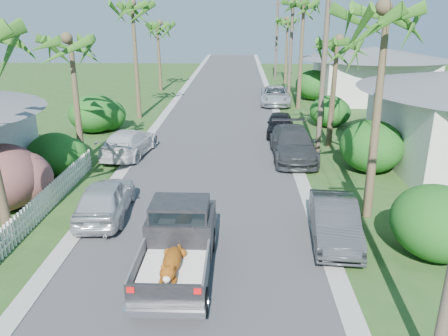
{
  "coord_description": "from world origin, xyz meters",
  "views": [
    {
      "loc": [
        1.39,
        -9.48,
        7.28
      ],
      "look_at": [
        0.8,
        7.15,
        1.4
      ],
      "focal_mm": 35.0,
      "sensor_mm": 36.0,
      "label": 1
    }
  ],
  "objects_px": {
    "pickup_truck": "(180,237)",
    "palm_l_d": "(157,23)",
    "utility_pole_b": "(323,71)",
    "utility_pole_d": "(277,39)",
    "parked_car_rd": "(275,96)",
    "palm_r_d": "(288,19)",
    "parked_car_rn": "(335,221)",
    "palm_l_c": "(132,4)",
    "palm_r_c": "(304,2)",
    "parked_car_ln": "(105,199)",
    "palm_r_a": "(389,9)",
    "parked_car_rm": "(293,144)",
    "utility_pole_c": "(291,48)",
    "palm_l_b": "(69,39)",
    "house_right_far": "(371,76)",
    "parked_car_rf": "(280,124)",
    "palm_r_b": "(337,40)",
    "parked_car_lf": "(129,143)"
  },
  "relations": [
    {
      "from": "palm_l_c",
      "to": "utility_pole_b",
      "type": "relative_size",
      "value": 1.02
    },
    {
      "from": "pickup_truck",
      "to": "palm_r_c",
      "type": "bearing_deg",
      "value": 74.73
    },
    {
      "from": "parked_car_rn",
      "to": "utility_pole_b",
      "type": "xyz_separation_m",
      "value": [
        0.96,
        9.11,
        3.91
      ]
    },
    {
      "from": "palm_l_b",
      "to": "palm_r_a",
      "type": "height_order",
      "value": "palm_r_a"
    },
    {
      "from": "parked_car_rd",
      "to": "house_right_far",
      "type": "xyz_separation_m",
      "value": [
        8.55,
        2.41,
        1.37
      ]
    },
    {
      "from": "palm_r_a",
      "to": "utility_pole_b",
      "type": "bearing_deg",
      "value": 95.71
    },
    {
      "from": "parked_car_rn",
      "to": "parked_car_rd",
      "type": "height_order",
      "value": "parked_car_rd"
    },
    {
      "from": "palm_l_d",
      "to": "utility_pole_b",
      "type": "bearing_deg",
      "value": -60.05
    },
    {
      "from": "parked_car_ln",
      "to": "house_right_far",
      "type": "relative_size",
      "value": 0.47
    },
    {
      "from": "parked_car_rm",
      "to": "palm_l_c",
      "type": "bearing_deg",
      "value": 137.94
    },
    {
      "from": "palm_l_b",
      "to": "palm_l_c",
      "type": "bearing_deg",
      "value": 85.43
    },
    {
      "from": "palm_l_c",
      "to": "palm_r_c",
      "type": "relative_size",
      "value": 0.98
    },
    {
      "from": "parked_car_rf",
      "to": "palm_r_a",
      "type": "height_order",
      "value": "palm_r_a"
    },
    {
      "from": "parked_car_ln",
      "to": "parked_car_lf",
      "type": "xyz_separation_m",
      "value": [
        -0.92,
        7.58,
        -0.02
      ]
    },
    {
      "from": "palm_l_c",
      "to": "palm_l_d",
      "type": "relative_size",
      "value": 1.19
    },
    {
      "from": "palm_l_b",
      "to": "utility_pole_c",
      "type": "bearing_deg",
      "value": 52.22
    },
    {
      "from": "palm_l_c",
      "to": "parked_car_rm",
      "type": "bearing_deg",
      "value": -41.74
    },
    {
      "from": "utility_pole_d",
      "to": "parked_car_ln",
      "type": "bearing_deg",
      "value": -103.78
    },
    {
      "from": "parked_car_rf",
      "to": "parked_car_ln",
      "type": "relative_size",
      "value": 0.94
    },
    {
      "from": "palm_l_b",
      "to": "utility_pole_c",
      "type": "height_order",
      "value": "utility_pole_c"
    },
    {
      "from": "parked_car_ln",
      "to": "palm_l_d",
      "type": "height_order",
      "value": "palm_l_d"
    },
    {
      "from": "parked_car_ln",
      "to": "palm_r_b",
      "type": "xyz_separation_m",
      "value": [
        10.21,
        9.57,
        5.22
      ]
    },
    {
      "from": "parked_car_rn",
      "to": "parked_car_ln",
      "type": "height_order",
      "value": "parked_car_ln"
    },
    {
      "from": "parked_car_ln",
      "to": "palm_l_b",
      "type": "relative_size",
      "value": 0.58
    },
    {
      "from": "parked_car_rn",
      "to": "utility_pole_d",
      "type": "xyz_separation_m",
      "value": [
        0.96,
        39.11,
        3.91
      ]
    },
    {
      "from": "parked_car_rm",
      "to": "parked_car_rd",
      "type": "bearing_deg",
      "value": 88.91
    },
    {
      "from": "utility_pole_b",
      "to": "utility_pole_d",
      "type": "bearing_deg",
      "value": 90.0
    },
    {
      "from": "parked_car_rf",
      "to": "house_right_far",
      "type": "relative_size",
      "value": 0.45
    },
    {
      "from": "parked_car_rm",
      "to": "palm_r_d",
      "type": "bearing_deg",
      "value": 84.94
    },
    {
      "from": "palm_l_d",
      "to": "utility_pole_d",
      "type": "xyz_separation_m",
      "value": [
        12.1,
        9.0,
        -1.84
      ]
    },
    {
      "from": "palm_l_b",
      "to": "palm_r_a",
      "type": "relative_size",
      "value": 0.85
    },
    {
      "from": "palm_r_c",
      "to": "utility_pole_d",
      "type": "xyz_separation_m",
      "value": [
        -0.6,
        17.0,
        -3.51
      ]
    },
    {
      "from": "parked_car_rf",
      "to": "house_right_far",
      "type": "height_order",
      "value": "house_right_far"
    },
    {
      "from": "palm_l_b",
      "to": "utility_pole_b",
      "type": "xyz_separation_m",
      "value": [
        12.4,
        1.0,
        -1.55
      ]
    },
    {
      "from": "parked_car_ln",
      "to": "palm_r_c",
      "type": "height_order",
      "value": "palm_r_c"
    },
    {
      "from": "parked_car_ln",
      "to": "palm_r_a",
      "type": "bearing_deg",
      "value": 179.73
    },
    {
      "from": "palm_r_b",
      "to": "utility_pole_c",
      "type": "xyz_separation_m",
      "value": [
        -1.0,
        13.0,
        -1.35
      ]
    },
    {
      "from": "palm_r_b",
      "to": "palm_l_b",
      "type": "bearing_deg",
      "value": -167.38
    },
    {
      "from": "parked_car_rm",
      "to": "palm_r_a",
      "type": "xyz_separation_m",
      "value": [
        2.05,
        -6.85,
        6.63
      ]
    },
    {
      "from": "palm_l_d",
      "to": "utility_pole_d",
      "type": "bearing_deg",
      "value": 36.64
    },
    {
      "from": "palm_l_b",
      "to": "palm_r_c",
      "type": "height_order",
      "value": "palm_r_c"
    },
    {
      "from": "pickup_truck",
      "to": "parked_car_ln",
      "type": "height_order",
      "value": "pickup_truck"
    },
    {
      "from": "parked_car_rf",
      "to": "palm_l_d",
      "type": "distance_m",
      "value": 20.29
    },
    {
      "from": "parked_car_ln",
      "to": "utility_pole_c",
      "type": "bearing_deg",
      "value": -115.79
    },
    {
      "from": "house_right_far",
      "to": "utility_pole_d",
      "type": "xyz_separation_m",
      "value": [
        -7.4,
        13.0,
        2.48
      ]
    },
    {
      "from": "pickup_truck",
      "to": "palm_l_d",
      "type": "bearing_deg",
      "value": 100.89
    },
    {
      "from": "parked_car_rd",
      "to": "palm_r_d",
      "type": "relative_size",
      "value": 0.67
    },
    {
      "from": "parked_car_rn",
      "to": "palm_r_b",
      "type": "height_order",
      "value": "palm_r_b"
    },
    {
      "from": "palm_r_a",
      "to": "parked_car_rd",
      "type": "bearing_deg",
      "value": 94.89
    },
    {
      "from": "parked_car_rn",
      "to": "parked_car_ln",
      "type": "distance_m",
      "value": 8.4
    }
  ]
}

